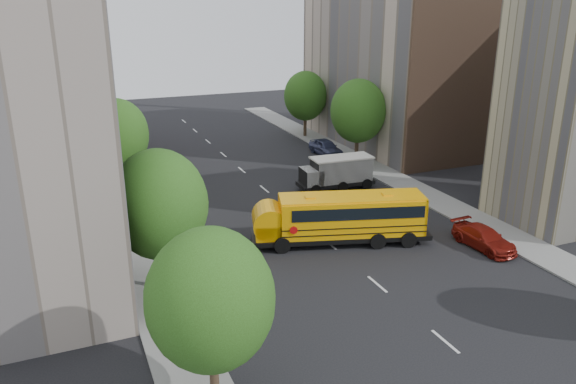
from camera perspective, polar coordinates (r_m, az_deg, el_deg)
ground at (r=38.36m, az=2.82°, el=-4.11°), size 120.00×120.00×0.00m
sidewalk_left at (r=39.89m, az=-15.52°, el=-3.80°), size 3.00×80.00×0.12m
sidewalk_right at (r=47.95m, az=12.72°, el=0.30°), size 3.00×80.00×0.12m
lane_markings at (r=46.98m, az=-2.42°, el=0.31°), size 0.15×64.00×0.01m
building_left_cream at (r=38.19m, az=-26.87°, el=9.40°), size 10.00×26.00×20.00m
building_left_redbrick at (r=60.43m, az=-25.35°, el=9.07°), size 10.00×15.00×13.00m
building_right_far at (r=61.89m, az=10.26°, el=13.09°), size 10.00×22.00×18.00m
building_right_sidewall at (r=53.04m, az=16.78°, el=11.66°), size 10.10×0.30×18.00m
street_tree_0 at (r=21.05m, az=-7.89°, el=-10.80°), size 4.80×4.80×7.41m
street_tree_1 at (r=29.87m, az=-12.98°, el=-1.25°), size 5.12×5.12×7.90m
street_tree_2 at (r=47.10m, az=-16.96°, el=5.64°), size 4.99×4.99×7.71m
street_tree_4 at (r=53.76m, az=7.14°, el=8.16°), size 5.25×5.25×8.10m
street_tree_5 at (r=64.34m, az=1.78°, el=9.73°), size 4.86×4.86×7.51m
school_bus at (r=36.27m, az=5.20°, el=-2.47°), size 11.80×5.81×3.26m
safari_truck at (r=46.81m, az=4.95°, el=2.02°), size 6.46×2.69×2.71m
parked_car_0 at (r=30.68m, az=-9.39°, el=-8.96°), size 2.19×4.75×1.58m
parked_car_1 at (r=45.39m, az=-13.27°, el=0.17°), size 2.05×4.91×1.58m
parked_car_2 at (r=58.42m, az=-15.64°, el=4.13°), size 2.78×5.63×1.54m
parked_car_3 at (r=37.88m, az=19.29°, el=-4.43°), size 2.16×4.72×1.34m
parked_car_4 at (r=57.30m, az=3.87°, el=4.56°), size 2.11×4.80×1.61m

